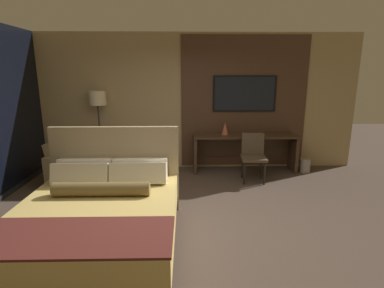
{
  "coord_description": "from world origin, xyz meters",
  "views": [
    {
      "loc": [
        0.01,
        -3.7,
        2.01
      ],
      "look_at": [
        0.11,
        0.91,
        0.91
      ],
      "focal_mm": 28.0,
      "sensor_mm": 36.0,
      "label": 1
    }
  ],
  "objects_px": {
    "desk_chair": "(253,153)",
    "waste_bin": "(305,165)",
    "floor_lamp": "(98,105)",
    "vase_tall": "(225,129)",
    "armchair_by_window": "(72,169)",
    "desk": "(244,146)",
    "bed": "(100,218)",
    "tv": "(244,94)"
  },
  "relations": [
    {
      "from": "bed",
      "to": "floor_lamp",
      "type": "bearing_deg",
      "value": 104.74
    },
    {
      "from": "floor_lamp",
      "to": "waste_bin",
      "type": "relative_size",
      "value": 5.92
    },
    {
      "from": "desk_chair",
      "to": "armchair_by_window",
      "type": "distance_m",
      "value": 3.38
    },
    {
      "from": "desk_chair",
      "to": "desk",
      "type": "bearing_deg",
      "value": 99.21
    },
    {
      "from": "desk_chair",
      "to": "armchair_by_window",
      "type": "bearing_deg",
      "value": -173.88
    },
    {
      "from": "bed",
      "to": "desk_chair",
      "type": "xyz_separation_m",
      "value": [
        2.29,
        2.18,
        0.19
      ]
    },
    {
      "from": "floor_lamp",
      "to": "vase_tall",
      "type": "xyz_separation_m",
      "value": [
        2.56,
        -0.02,
        -0.5
      ]
    },
    {
      "from": "vase_tall",
      "to": "waste_bin",
      "type": "distance_m",
      "value": 1.82
    },
    {
      "from": "armchair_by_window",
      "to": "waste_bin",
      "type": "height_order",
      "value": "armchair_by_window"
    },
    {
      "from": "desk",
      "to": "floor_lamp",
      "type": "relative_size",
      "value": 1.27
    },
    {
      "from": "tv",
      "to": "floor_lamp",
      "type": "relative_size",
      "value": 0.79
    },
    {
      "from": "vase_tall",
      "to": "waste_bin",
      "type": "height_order",
      "value": "vase_tall"
    },
    {
      "from": "desk",
      "to": "armchair_by_window",
      "type": "distance_m",
      "value": 3.4
    },
    {
      "from": "bed",
      "to": "desk",
      "type": "bearing_deg",
      "value": 51.07
    },
    {
      "from": "desk",
      "to": "floor_lamp",
      "type": "xyz_separation_m",
      "value": [
        -2.97,
        0.03,
        0.86
      ]
    },
    {
      "from": "tv",
      "to": "bed",
      "type": "bearing_deg",
      "value": -126.93
    },
    {
      "from": "desk",
      "to": "armchair_by_window",
      "type": "xyz_separation_m",
      "value": [
        -3.31,
        -0.72,
        -0.25
      ]
    },
    {
      "from": "vase_tall",
      "to": "armchair_by_window",
      "type": "bearing_deg",
      "value": -165.93
    },
    {
      "from": "desk_chair",
      "to": "waste_bin",
      "type": "bearing_deg",
      "value": 23.94
    },
    {
      "from": "desk",
      "to": "desk_chair",
      "type": "distance_m",
      "value": 0.59
    },
    {
      "from": "armchair_by_window",
      "to": "waste_bin",
      "type": "xyz_separation_m",
      "value": [
        4.56,
        0.57,
        -0.14
      ]
    },
    {
      "from": "desk_chair",
      "to": "bed",
      "type": "bearing_deg",
      "value": -132.54
    },
    {
      "from": "armchair_by_window",
      "to": "floor_lamp",
      "type": "relative_size",
      "value": 0.49
    },
    {
      "from": "bed",
      "to": "armchair_by_window",
      "type": "distance_m",
      "value": 2.32
    },
    {
      "from": "armchair_by_window",
      "to": "waste_bin",
      "type": "relative_size",
      "value": 2.92
    },
    {
      "from": "bed",
      "to": "floor_lamp",
      "type": "relative_size",
      "value": 1.27
    },
    {
      "from": "desk_chair",
      "to": "floor_lamp",
      "type": "distance_m",
      "value": 3.2
    },
    {
      "from": "bed",
      "to": "floor_lamp",
      "type": "height_order",
      "value": "floor_lamp"
    },
    {
      "from": "tv",
      "to": "waste_bin",
      "type": "relative_size",
      "value": 4.65
    },
    {
      "from": "bed",
      "to": "desk_chair",
      "type": "height_order",
      "value": "bed"
    },
    {
      "from": "bed",
      "to": "tv",
      "type": "relative_size",
      "value": 1.62
    },
    {
      "from": "armchair_by_window",
      "to": "tv",
      "type": "bearing_deg",
      "value": -69.91
    },
    {
      "from": "armchair_by_window",
      "to": "floor_lamp",
      "type": "xyz_separation_m",
      "value": [
        0.34,
        0.75,
        1.1
      ]
    },
    {
      "from": "floor_lamp",
      "to": "vase_tall",
      "type": "height_order",
      "value": "floor_lamp"
    },
    {
      "from": "armchair_by_window",
      "to": "vase_tall",
      "type": "relative_size",
      "value": 3.27
    },
    {
      "from": "desk_chair",
      "to": "vase_tall",
      "type": "height_order",
      "value": "vase_tall"
    },
    {
      "from": "floor_lamp",
      "to": "waste_bin",
      "type": "distance_m",
      "value": 4.4
    },
    {
      "from": "floor_lamp",
      "to": "armchair_by_window",
      "type": "bearing_deg",
      "value": -114.56
    },
    {
      "from": "floor_lamp",
      "to": "vase_tall",
      "type": "distance_m",
      "value": 2.61
    },
    {
      "from": "desk_chair",
      "to": "vase_tall",
      "type": "bearing_deg",
      "value": 131.88
    },
    {
      "from": "waste_bin",
      "to": "floor_lamp",
      "type": "bearing_deg",
      "value": 177.56
    },
    {
      "from": "desk",
      "to": "waste_bin",
      "type": "height_order",
      "value": "desk"
    }
  ]
}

